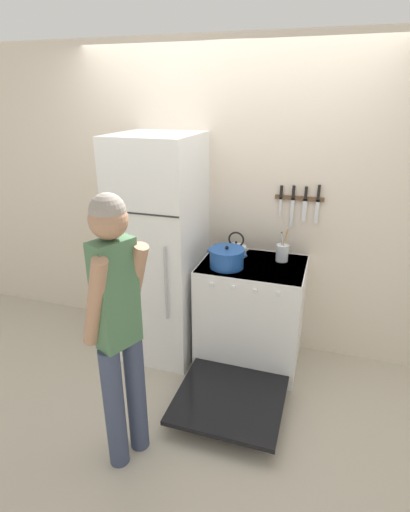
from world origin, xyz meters
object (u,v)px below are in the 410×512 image
(utensil_jar, at_px, (282,252))
(dutch_oven_pot, at_px, (227,258))
(tea_kettle, at_px, (236,249))
(refrigerator, at_px, (161,250))
(stove_range, at_px, (250,316))
(person, at_px, (118,323))

(utensil_jar, bearing_deg, dutch_oven_pot, -146.91)
(tea_kettle, relative_size, utensil_jar, 0.79)
(utensil_jar, bearing_deg, refrigerator, -170.30)
(stove_range, bearing_deg, refrigerator, 179.92)
(stove_range, height_order, person, person)
(refrigerator, xyz_separation_m, dutch_oven_pot, (0.59, -0.09, 0.04))
(refrigerator, bearing_deg, dutch_oven_pot, -8.29)
(refrigerator, relative_size, utensil_jar, 6.93)
(refrigerator, relative_size, tea_kettle, 8.78)
(stove_range, distance_m, utensil_jar, 0.59)
(person, bearing_deg, tea_kettle, 8.59)
(tea_kettle, bearing_deg, dutch_oven_pot, -93.37)
(stove_range, relative_size, utensil_jar, 4.96)
(refrigerator, xyz_separation_m, stove_range, (0.77, -0.00, -0.49))
(tea_kettle, bearing_deg, utensil_jar, 0.92)
(utensil_jar, distance_m, person, 1.51)
(utensil_jar, bearing_deg, tea_kettle, -179.08)
(dutch_oven_pot, bearing_deg, tea_kettle, 86.63)
(dutch_oven_pot, relative_size, tea_kettle, 1.48)
(stove_range, xyz_separation_m, tea_kettle, (-0.17, 0.16, 0.51))
(dutch_oven_pot, bearing_deg, stove_range, 24.74)
(stove_range, xyz_separation_m, dutch_oven_pot, (-0.18, -0.08, 0.53))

